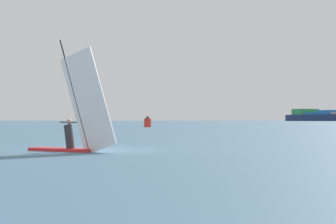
# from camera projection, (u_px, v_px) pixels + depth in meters

# --- Properties ---
(ground_plane) EXTENTS (4000.00, 4000.00, 0.00)m
(ground_plane) POSITION_uv_depth(u_px,v_px,m) (93.00, 149.00, 18.43)
(ground_plane) COLOR #476B84
(windsurfer) EXTENTS (3.73, 1.75, 4.45)m
(windsurfer) POSITION_uv_depth(u_px,v_px,m) (74.00, 125.00, 17.15)
(windsurfer) COLOR red
(windsurfer) RESTS_ON ground_plane
(distant_headland) EXTENTS (1212.47, 463.89, 45.27)m
(distant_headland) POSITION_uv_depth(u_px,v_px,m) (257.00, 113.00, 1408.42)
(distant_headland) COLOR #756B56
(distant_headland) RESTS_ON ground_plane
(channel_buoy) EXTENTS (1.26, 1.26, 1.98)m
(channel_buoy) POSITION_uv_depth(u_px,v_px,m) (148.00, 122.00, 77.33)
(channel_buoy) COLOR red
(channel_buoy) RESTS_ON ground_plane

